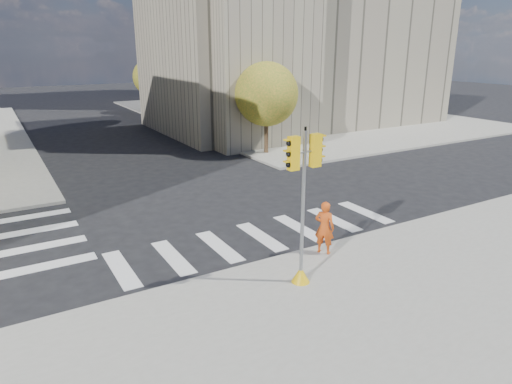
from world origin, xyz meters
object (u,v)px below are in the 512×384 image
Objects in this scene: traffic_signal at (302,220)px; photographer at (325,227)px; lamp_near at (244,82)px; lamp_far at (175,73)px.

traffic_signal is 2.54× the size of photographer.
lamp_far is at bearing 90.00° from lamp_near.
lamp_far reaches higher than traffic_signal.
lamp_far is 33.55m from photographer.
lamp_near and lamp_far have the same top height.
lamp_far is 35.16m from traffic_signal.
traffic_signal is (-9.03, -19.90, -2.39)m from lamp_near.
lamp_near is 21.98m from traffic_signal.
traffic_signal is at bearing -104.92° from lamp_far.
lamp_near is 14.00m from lamp_far.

